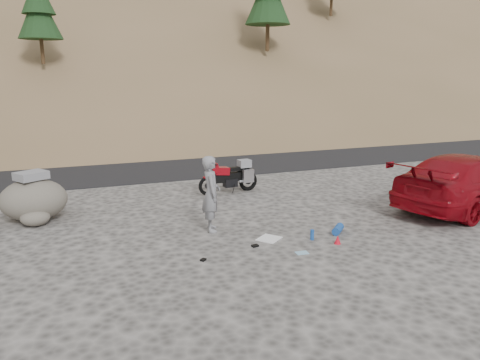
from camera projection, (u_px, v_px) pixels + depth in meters
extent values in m
plane|color=#3D3B38|center=(223.00, 228.00, 11.55)|extent=(140.00, 140.00, 0.00)
cube|color=black|center=(153.00, 164.00, 19.73)|extent=(120.00, 7.00, 0.05)
cube|color=brown|center=(123.00, 20.00, 37.76)|extent=(110.00, 51.90, 46.72)
cube|color=brown|center=(123.00, 16.00, 37.70)|extent=(110.00, 43.28, 36.46)
cylinder|color=#3D2716|center=(42.00, 48.00, 21.77)|extent=(0.17, 0.17, 1.40)
cone|color=black|center=(39.00, 14.00, 21.44)|extent=(2.00, 2.00, 2.25)
cylinder|color=#3D2716|center=(268.00, 35.00, 26.71)|extent=(0.22, 0.22, 1.82)
cylinder|color=#3D2716|center=(331.00, 4.00, 31.05)|extent=(0.18, 0.18, 1.54)
torus|color=black|center=(208.00, 186.00, 14.62)|extent=(0.62, 0.17, 0.61)
cylinder|color=black|center=(208.00, 186.00, 14.62)|extent=(0.19, 0.07, 0.18)
torus|color=black|center=(248.00, 181.00, 15.25)|extent=(0.66, 0.19, 0.65)
cylinder|color=black|center=(248.00, 181.00, 15.25)|extent=(0.21, 0.09, 0.20)
cylinder|color=black|center=(210.00, 175.00, 14.58)|extent=(0.35, 0.09, 0.75)
cylinder|color=black|center=(213.00, 163.00, 14.56)|extent=(0.10, 0.57, 0.04)
cube|color=black|center=(228.00, 177.00, 14.88)|extent=(1.13, 0.33, 0.28)
cube|color=black|center=(230.00, 183.00, 14.96)|extent=(0.44, 0.32, 0.26)
cube|color=maroon|center=(221.00, 171.00, 14.74)|extent=(0.51, 0.32, 0.29)
cube|color=maroon|center=(214.00, 168.00, 14.60)|extent=(0.31, 0.34, 0.33)
cube|color=silver|center=(212.00, 161.00, 14.52)|extent=(0.14, 0.29, 0.24)
cube|color=black|center=(234.00, 169.00, 14.93)|extent=(0.53, 0.25, 0.11)
cube|color=black|center=(244.00, 169.00, 15.09)|extent=(0.34, 0.20, 0.09)
cube|color=silver|center=(248.00, 176.00, 14.94)|extent=(0.38, 0.15, 0.42)
cube|color=silver|center=(241.00, 173.00, 15.36)|extent=(0.38, 0.15, 0.42)
cube|color=gray|center=(244.00, 163.00, 15.06)|extent=(0.42, 0.35, 0.24)
cube|color=maroon|center=(208.00, 177.00, 14.56)|extent=(0.29, 0.14, 0.04)
cylinder|color=black|center=(234.00, 188.00, 14.87)|extent=(0.04, 0.19, 0.34)
cylinder|color=silver|center=(245.00, 181.00, 15.04)|extent=(0.43, 0.12, 0.12)
imported|color=gray|center=(212.00, 230.00, 11.39)|extent=(0.57, 0.75, 1.84)
imported|color=maroon|center=(467.00, 208.00, 13.31)|extent=(5.66, 3.42, 1.53)
ellipsoid|color=#555049|center=(34.00, 200.00, 12.07)|extent=(2.05, 1.89, 1.08)
cube|color=gray|center=(31.00, 176.00, 11.93)|extent=(0.82, 0.77, 0.18)
ellipsoid|color=#555049|center=(35.00, 217.00, 11.68)|extent=(0.90, 0.86, 0.43)
cube|color=white|center=(269.00, 239.00, 10.77)|extent=(0.68, 0.67, 0.02)
cylinder|color=#19499B|center=(338.00, 229.00, 11.16)|extent=(0.47, 0.47, 0.19)
cylinder|color=#19499B|center=(312.00, 235.00, 10.69)|extent=(0.11, 0.11, 0.24)
cone|color=red|center=(338.00, 240.00, 10.44)|extent=(0.18, 0.18, 0.19)
cube|color=black|center=(255.00, 246.00, 10.29)|extent=(0.16, 0.13, 0.04)
cube|color=black|center=(203.00, 260.00, 9.51)|extent=(0.15, 0.14, 0.04)
cube|color=#85B3CE|center=(302.00, 253.00, 9.92)|extent=(0.28, 0.22, 0.01)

